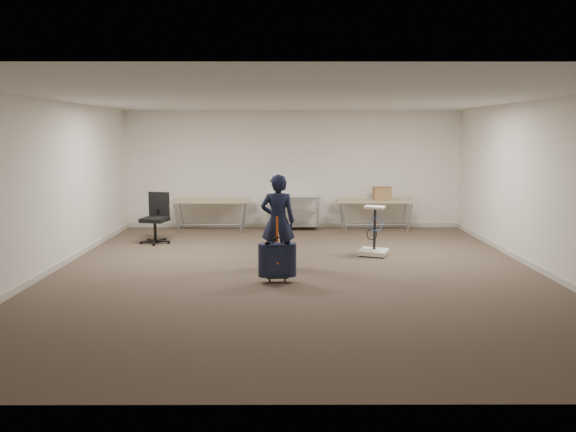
{
  "coord_description": "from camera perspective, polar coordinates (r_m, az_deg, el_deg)",
  "views": [
    {
      "loc": [
        -0.16,
        -8.92,
        2.25
      ],
      "look_at": [
        -0.13,
        0.3,
        0.89
      ],
      "focal_mm": 35.0,
      "sensor_mm": 36.0,
      "label": 1
    }
  ],
  "objects": [
    {
      "name": "person",
      "position": [
        9.44,
        -1.04,
        -0.52
      ],
      "size": [
        0.58,
        0.39,
        1.58
      ],
      "primitive_type": "imported",
      "rotation": [
        0.0,
        0.0,
        3.15
      ],
      "color": "black",
      "rests_on": "ground"
    },
    {
      "name": "suitcase",
      "position": [
        8.55,
        -1.1,
        -4.51
      ],
      "size": [
        0.39,
        0.24,
        1.02
      ],
      "color": "#161831",
      "rests_on": "ground"
    },
    {
      "name": "ground",
      "position": [
        9.2,
        0.81,
        -5.79
      ],
      "size": [
        9.0,
        9.0,
        0.0
      ],
      "primitive_type": "plane",
      "color": "#4C392E",
      "rests_on": "ground"
    },
    {
      "name": "office_chair",
      "position": [
        11.94,
        -13.27,
        -1.18
      ],
      "size": [
        0.63,
        0.63,
        1.04
      ],
      "color": "black",
      "rests_on": "ground"
    },
    {
      "name": "room_shell",
      "position": [
        10.54,
        0.68,
        -3.69
      ],
      "size": [
        8.0,
        9.0,
        9.0
      ],
      "color": "white",
      "rests_on": "ground"
    },
    {
      "name": "folding_table_right",
      "position": [
        13.13,
        8.84,
        1.39
      ],
      "size": [
        1.8,
        0.75,
        0.73
      ],
      "color": "tan",
      "rests_on": "ground"
    },
    {
      "name": "folding_table_left",
      "position": [
        13.08,
        -7.83,
        1.39
      ],
      "size": [
        1.8,
        0.75,
        0.73
      ],
      "color": "tan",
      "rests_on": "ground"
    },
    {
      "name": "wire_shelf",
      "position": [
        13.25,
        0.51,
        0.52
      ],
      "size": [
        1.22,
        0.47,
        0.8
      ],
      "color": "silver",
      "rests_on": "ground"
    },
    {
      "name": "equipment_cart",
      "position": [
        10.59,
        8.71,
        -2.66
      ],
      "size": [
        0.65,
        0.65,
        0.92
      ],
      "color": "beige",
      "rests_on": "ground"
    },
    {
      "name": "cardboard_box",
      "position": [
        13.22,
        9.53,
        2.3
      ],
      "size": [
        0.4,
        0.31,
        0.3
      ],
      "primitive_type": "cube",
      "rotation": [
        0.0,
        0.0,
        0.02
      ],
      "color": "#9F734A",
      "rests_on": "folding_table_right"
    }
  ]
}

